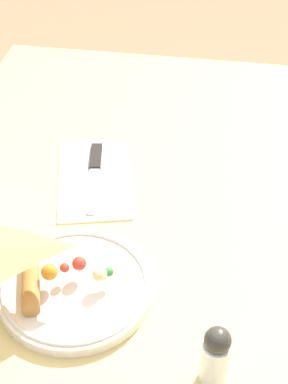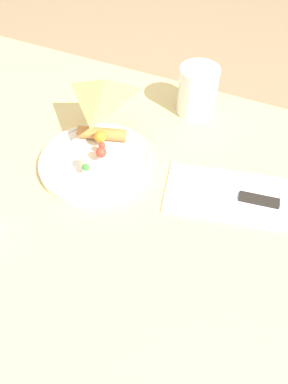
% 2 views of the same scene
% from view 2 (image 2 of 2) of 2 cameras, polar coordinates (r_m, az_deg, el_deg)
% --- Properties ---
extents(ground_plane, '(6.00, 6.00, 0.00)m').
position_cam_2_polar(ground_plane, '(1.27, -2.05, -23.85)').
color(ground_plane, '#997A56').
extents(dining_table, '(1.20, 0.84, 0.72)m').
position_cam_2_polar(dining_table, '(0.70, -3.44, -8.76)').
color(dining_table, '#DBB770').
rests_on(dining_table, ground_plane).
extents(plate_pizza, '(0.21, 0.21, 0.05)m').
position_cam_2_polar(plate_pizza, '(0.70, -7.32, 4.99)').
color(plate_pizza, silver).
rests_on(plate_pizza, dining_table).
extents(milk_glass, '(0.08, 0.08, 0.10)m').
position_cam_2_polar(milk_glass, '(0.81, 8.12, 14.79)').
color(milk_glass, white).
rests_on(milk_glass, dining_table).
extents(napkin_folded, '(0.23, 0.16, 0.00)m').
position_cam_2_polar(napkin_folded, '(0.67, 12.33, -0.47)').
color(napkin_folded, white).
rests_on(napkin_folded, dining_table).
extents(butter_knife, '(0.18, 0.05, 0.01)m').
position_cam_2_polar(butter_knife, '(0.67, 13.15, -0.36)').
color(butter_knife, black).
rests_on(butter_knife, napkin_folded).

